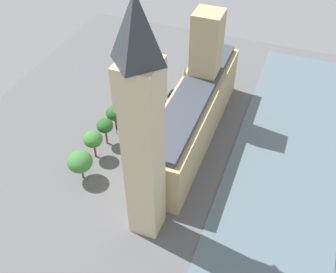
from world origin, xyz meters
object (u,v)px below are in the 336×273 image
object	(u,v)px
pedestrian_corner	(172,120)
plane_tree_trailing	(93,139)
double_decker_bus_kerbside	(155,112)
plane_tree_slot_10	(80,162)
street_lamp_slot_12	(135,98)
parliament_building	(194,108)
car_dark_green_midblock	(128,160)
car_white_leading	(137,132)
plane_tree_far_end	(115,113)
plane_tree_opposite_hall	(105,126)
street_lamp_slot_11	(116,123)
pedestrian_near_tower	(140,174)
car_black_under_trees	(172,94)
clock_tower	(142,131)
pedestrian_by_river_gate	(145,170)

from	to	relation	value
pedestrian_corner	plane_tree_trailing	xyz separation A→B (m)	(14.64, 21.55, 5.83)
double_decker_bus_kerbside	plane_tree_slot_10	size ratio (longest dim) A/B	1.20
pedestrian_corner	street_lamp_slot_12	distance (m)	13.68
parliament_building	pedestrian_corner	distance (m)	11.99
pedestrian_corner	car_dark_green_midblock	bearing A→B (deg)	-28.84
parliament_building	car_white_leading	xyz separation A→B (m)	(15.49, 6.24, -8.61)
parliament_building	plane_tree_trailing	xyz separation A→B (m)	(22.33, 18.71, -2.91)
plane_tree_far_end	double_decker_bus_kerbside	bearing A→B (deg)	-137.70
plane_tree_far_end	plane_tree_opposite_hall	world-z (taller)	plane_tree_opposite_hall
plane_tree_far_end	plane_tree_slot_10	distance (m)	20.62
car_white_leading	plane_tree_slot_10	bearing A→B (deg)	-108.53
street_lamp_slot_11	street_lamp_slot_12	size ratio (longest dim) A/B	0.99
double_decker_bus_kerbside	plane_tree_far_end	world-z (taller)	plane_tree_far_end
car_dark_green_midblock	plane_tree_trailing	bearing A→B (deg)	-172.02
pedestrian_corner	pedestrian_near_tower	xyz separation A→B (m)	(0.29, 23.69, 0.01)
car_white_leading	pedestrian_near_tower	bearing A→B (deg)	-64.52
pedestrian_near_tower	parliament_building	bearing A→B (deg)	-67.65
double_decker_bus_kerbside	car_white_leading	xyz separation A→B (m)	(2.51, 8.38, -1.74)
car_black_under_trees	street_lamp_slot_11	size ratio (longest dim) A/B	0.68
street_lamp_slot_12	plane_tree_far_end	bearing A→B (deg)	82.59
street_lamp_slot_12	clock_tower	bearing A→B (deg)	118.11
pedestrian_by_river_gate	pedestrian_near_tower	bearing A→B (deg)	144.55
parliament_building	street_lamp_slot_11	size ratio (longest dim) A/B	8.86
parliament_building	clock_tower	bearing A→B (deg)	89.94
clock_tower	pedestrian_corner	distance (m)	47.60
street_lamp_slot_11	pedestrian_corner	bearing A→B (deg)	-140.38
parliament_building	plane_tree_far_end	xyz separation A→B (m)	(22.14, 6.20, -3.46)
street_lamp_slot_11	street_lamp_slot_12	world-z (taller)	street_lamp_slot_12
double_decker_bus_kerbside	plane_tree_opposite_hall	xyz separation A→B (m)	(8.87, 14.93, 4.06)
car_white_leading	plane_tree_opposite_hall	xyz separation A→B (m)	(6.36, 6.54, 5.81)
plane_tree_far_end	plane_tree_slot_10	size ratio (longest dim) A/B	0.94
parliament_building	plane_tree_slot_10	xyz separation A→B (m)	(21.70, 26.81, -3.44)
clock_tower	street_lamp_slot_12	world-z (taller)	clock_tower
parliament_building	pedestrian_by_river_gate	size ratio (longest dim) A/B	35.10
plane_tree_far_end	car_white_leading	bearing A→B (deg)	179.61
plane_tree_far_end	parliament_building	bearing A→B (deg)	-164.36
clock_tower	pedestrian_by_river_gate	distance (m)	33.38
car_black_under_trees	street_lamp_slot_12	bearing A→B (deg)	-126.38
clock_tower	plane_tree_slot_10	bearing A→B (deg)	-18.93
car_white_leading	street_lamp_slot_12	bearing A→B (deg)	114.28
car_black_under_trees	street_lamp_slot_11	distance (m)	25.35
double_decker_bus_kerbside	pedestrian_by_river_gate	world-z (taller)	double_decker_bus_kerbside
plane_tree_trailing	pedestrian_by_river_gate	bearing A→B (deg)	178.63
clock_tower	pedestrian_corner	size ratio (longest dim) A/B	34.10
car_white_leading	plane_tree_trailing	distance (m)	15.32
double_decker_bus_kerbside	street_lamp_slot_11	size ratio (longest dim) A/B	1.69
car_white_leading	pedestrian_corner	bearing A→B (deg)	47.62
double_decker_bus_kerbside	street_lamp_slot_11	world-z (taller)	street_lamp_slot_11
pedestrian_by_river_gate	plane_tree_slot_10	bearing A→B (deg)	107.89
parliament_building	pedestrian_by_river_gate	distance (m)	22.18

